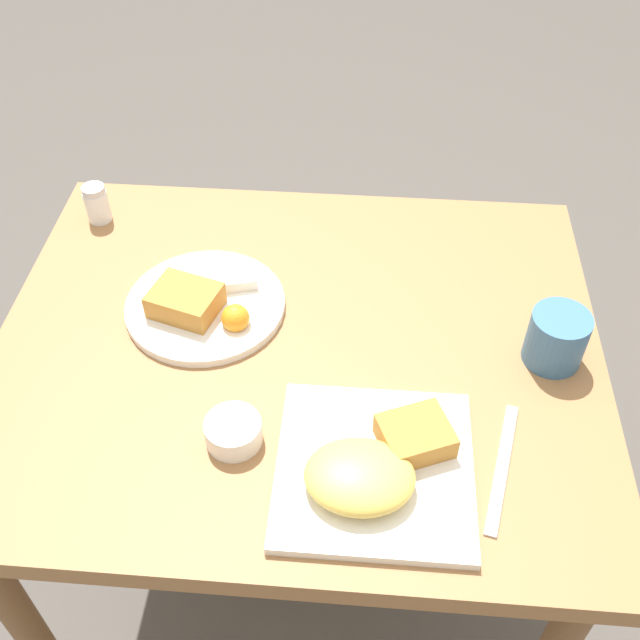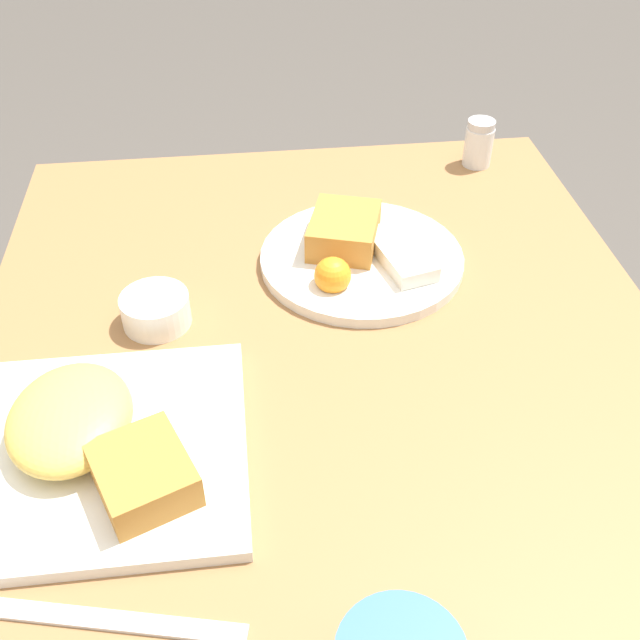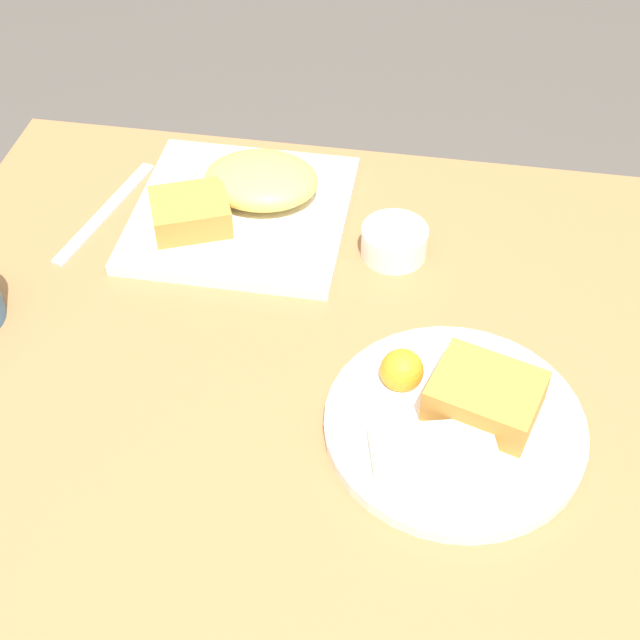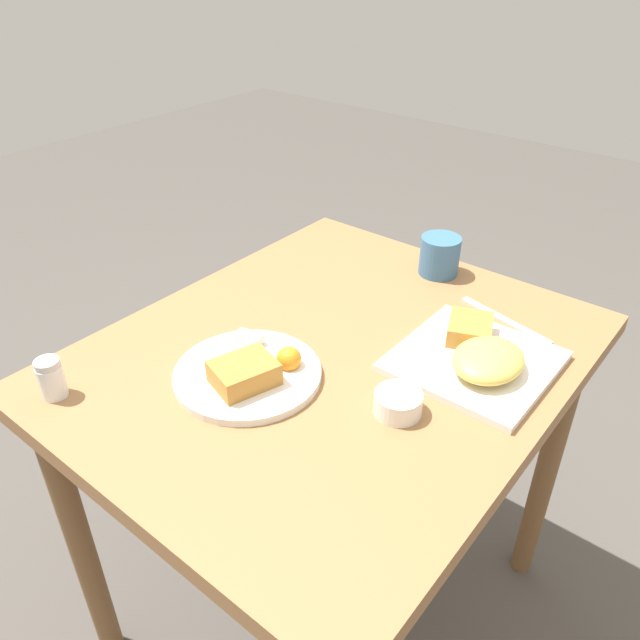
{
  "view_description": "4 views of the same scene",
  "coord_description": "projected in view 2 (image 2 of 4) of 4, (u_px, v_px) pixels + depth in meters",
  "views": [
    {
      "loc": [
        0.1,
        -0.77,
        1.61
      ],
      "look_at": [
        0.04,
        -0.0,
        0.83
      ],
      "focal_mm": 42.0,
      "sensor_mm": 36.0,
      "label": 1
    },
    {
      "loc": [
        0.6,
        -0.08,
        1.32
      ],
      "look_at": [
        -0.02,
        -0.0,
        0.8
      ],
      "focal_mm": 42.0,
      "sensor_mm": 36.0,
      "label": 2
    },
    {
      "loc": [
        -0.11,
        0.61,
        1.46
      ],
      "look_at": [
        -0.01,
        -0.03,
        0.81
      ],
      "focal_mm": 50.0,
      "sensor_mm": 36.0,
      "label": 3
    },
    {
      "loc": [
        -0.73,
        -0.57,
        1.43
      ],
      "look_at": [
        0.01,
        0.03,
        0.82
      ],
      "focal_mm": 35.0,
      "sensor_mm": 36.0,
      "label": 4
    }
  ],
  "objects": [
    {
      "name": "plate_oval_far",
      "position": [
        359.0,
        253.0,
        0.93
      ],
      "size": [
        0.25,
        0.25,
        0.05
      ],
      "color": "white",
      "rests_on": "dining_table"
    },
    {
      "name": "butter_knife",
      "position": [
        114.0,
        621.0,
        0.58
      ],
      "size": [
        0.06,
        0.21,
        0.0
      ],
      "rotation": [
        0.0,
        0.0,
        1.34
      ],
      "color": "silver",
      "rests_on": "dining_table"
    },
    {
      "name": "salt_shaker",
      "position": [
        478.0,
        146.0,
        1.12
      ],
      "size": [
        0.04,
        0.04,
        0.07
      ],
      "color": "white",
      "rests_on": "dining_table"
    },
    {
      "name": "plate_square_near",
      "position": [
        98.0,
        441.0,
        0.69
      ],
      "size": [
        0.26,
        0.26,
        0.06
      ],
      "color": "white",
      "rests_on": "dining_table"
    },
    {
      "name": "dining_table",
      "position": [
        326.0,
        413.0,
        0.88
      ],
      "size": [
        0.93,
        0.77,
        0.77
      ],
      "color": "olive",
      "rests_on": "ground_plane"
    },
    {
      "name": "sauce_ramekin",
      "position": [
        156.0,
        309.0,
        0.84
      ],
      "size": [
        0.08,
        0.08,
        0.04
      ],
      "color": "white",
      "rests_on": "dining_table"
    }
  ]
}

